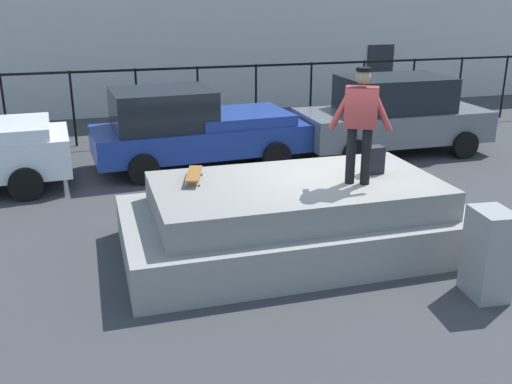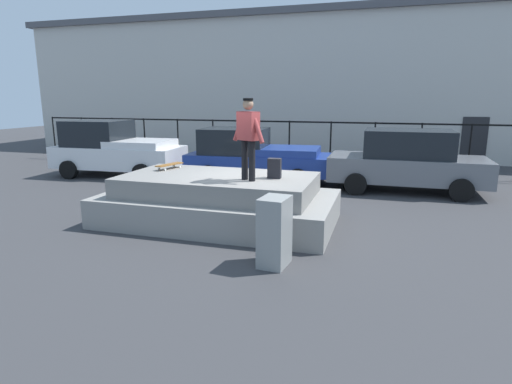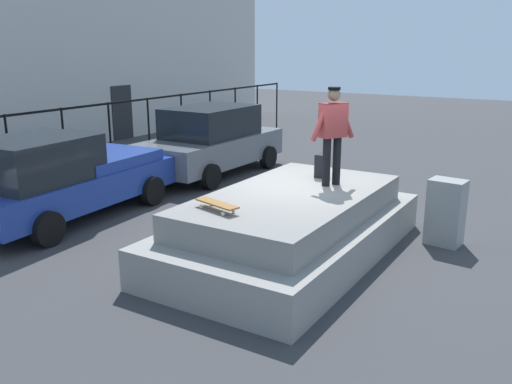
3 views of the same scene
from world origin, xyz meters
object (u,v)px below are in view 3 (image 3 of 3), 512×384
skateboard (217,204)px  backpack (322,166)px  car_grey_sedan_far (211,140)px  skateboarder (333,129)px  utility_box (446,212)px  car_blue_pickup_mid (62,177)px

skateboard → backpack: 2.79m
backpack → car_grey_sedan_far: 5.51m
skateboard → car_grey_sedan_far: bearing=36.9°
skateboarder → skateboard: 2.59m
backpack → car_grey_sedan_far: (2.90, 4.67, -0.37)m
utility_box → backpack: bearing=110.5°
utility_box → skateboard: bearing=147.9°
car_blue_pickup_mid → utility_box: car_blue_pickup_mid is taller
car_grey_sedan_far → backpack: bearing=-121.9°
skateboard → skateboarder: bearing=-19.5°
car_blue_pickup_mid → utility_box: bearing=-69.9°
skateboarder → car_grey_sedan_far: (3.37, 5.06, -1.14)m
skateboard → car_blue_pickup_mid: (0.78, 4.39, -0.30)m
skateboard → car_grey_sedan_far: (5.66, 4.25, -0.26)m
skateboarder → car_grey_sedan_far: bearing=56.3°
skateboarder → utility_box: 2.52m
skateboard → backpack: bearing=-8.6°
skateboarder → backpack: bearing=40.2°
skateboard → car_grey_sedan_far: car_grey_sedan_far is taller
skateboard → utility_box: bearing=-37.8°
skateboard → utility_box: skateboard is taller
skateboarder → skateboard: (-2.29, 0.81, -0.88)m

